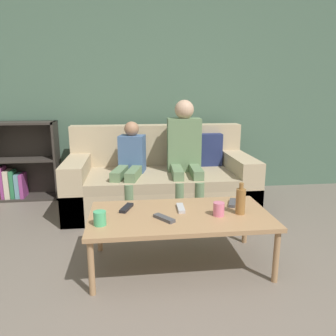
{
  "coord_description": "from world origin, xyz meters",
  "views": [
    {
      "loc": [
        -0.2,
        -1.05,
        1.24
      ],
      "look_at": [
        0.13,
        1.67,
        0.58
      ],
      "focal_mm": 35.0,
      "sensor_mm": 36.0,
      "label": 1
    }
  ],
  "objects_px": {
    "person_adult": "(185,149)",
    "cup_near": "(100,218)",
    "coffee_table": "(180,218)",
    "bottle": "(241,201)",
    "couch": "(160,182)",
    "cup_far": "(219,209)",
    "person_child": "(130,163)",
    "tv_remote_1": "(232,203)",
    "bookshelf": "(22,167)",
    "tv_remote_2": "(164,218)",
    "tv_remote_3": "(126,208)",
    "tv_remote_0": "(181,208)"
  },
  "relations": [
    {
      "from": "person_adult",
      "to": "cup_near",
      "type": "height_order",
      "value": "person_adult"
    },
    {
      "from": "coffee_table",
      "to": "bottle",
      "type": "distance_m",
      "value": 0.44
    },
    {
      "from": "couch",
      "to": "cup_far",
      "type": "bearing_deg",
      "value": -77.96
    },
    {
      "from": "person_child",
      "to": "cup_far",
      "type": "bearing_deg",
      "value": -49.52
    },
    {
      "from": "coffee_table",
      "to": "person_child",
      "type": "relative_size",
      "value": 1.36
    },
    {
      "from": "person_child",
      "to": "tv_remote_1",
      "type": "xyz_separation_m",
      "value": [
        0.77,
        -0.96,
        -0.11
      ]
    },
    {
      "from": "cup_far",
      "to": "tv_remote_1",
      "type": "distance_m",
      "value": 0.27
    },
    {
      "from": "cup_far",
      "to": "bookshelf",
      "type": "bearing_deg",
      "value": 135.83
    },
    {
      "from": "couch",
      "to": "tv_remote_2",
      "type": "bearing_deg",
      "value": -94.44
    },
    {
      "from": "cup_near",
      "to": "cup_far",
      "type": "relative_size",
      "value": 0.98
    },
    {
      "from": "coffee_table",
      "to": "person_child",
      "type": "height_order",
      "value": "person_child"
    },
    {
      "from": "couch",
      "to": "cup_near",
      "type": "bearing_deg",
      "value": -110.79
    },
    {
      "from": "person_adult",
      "to": "cup_far",
      "type": "bearing_deg",
      "value": -85.4
    },
    {
      "from": "bookshelf",
      "to": "person_child",
      "type": "height_order",
      "value": "person_child"
    },
    {
      "from": "couch",
      "to": "person_adult",
      "type": "relative_size",
      "value": 1.68
    },
    {
      "from": "bottle",
      "to": "bookshelf",
      "type": "bearing_deg",
      "value": 138.45
    },
    {
      "from": "person_adult",
      "to": "tv_remote_3",
      "type": "height_order",
      "value": "person_adult"
    },
    {
      "from": "tv_remote_0",
      "to": "coffee_table",
      "type": "bearing_deg",
      "value": -99.79
    },
    {
      "from": "couch",
      "to": "tv_remote_0",
      "type": "height_order",
      "value": "couch"
    },
    {
      "from": "person_adult",
      "to": "couch",
      "type": "bearing_deg",
      "value": 162.21
    },
    {
      "from": "tv_remote_0",
      "to": "person_child",
      "type": "bearing_deg",
      "value": 111.96
    },
    {
      "from": "bookshelf",
      "to": "tv_remote_1",
      "type": "height_order",
      "value": "bookshelf"
    },
    {
      "from": "coffee_table",
      "to": "tv_remote_0",
      "type": "height_order",
      "value": "tv_remote_0"
    },
    {
      "from": "tv_remote_1",
      "to": "coffee_table",
      "type": "bearing_deg",
      "value": -139.25
    },
    {
      "from": "person_adult",
      "to": "tv_remote_0",
      "type": "relative_size",
      "value": 6.62
    },
    {
      "from": "tv_remote_0",
      "to": "tv_remote_1",
      "type": "distance_m",
      "value": 0.41
    },
    {
      "from": "tv_remote_3",
      "to": "person_child",
      "type": "bearing_deg",
      "value": 108.95
    },
    {
      "from": "tv_remote_0",
      "to": "tv_remote_1",
      "type": "bearing_deg",
      "value": 11.58
    },
    {
      "from": "coffee_table",
      "to": "person_adult",
      "type": "distance_m",
      "value": 1.21
    },
    {
      "from": "cup_near",
      "to": "bottle",
      "type": "distance_m",
      "value": 0.96
    },
    {
      "from": "bookshelf",
      "to": "tv_remote_1",
      "type": "distance_m",
      "value": 2.55
    },
    {
      "from": "bottle",
      "to": "tv_remote_3",
      "type": "bearing_deg",
      "value": 167.2
    },
    {
      "from": "cup_near",
      "to": "tv_remote_2",
      "type": "xyz_separation_m",
      "value": [
        0.42,
        0.04,
        -0.04
      ]
    },
    {
      "from": "couch",
      "to": "bookshelf",
      "type": "xyz_separation_m",
      "value": [
        -1.56,
        0.48,
        0.1
      ]
    },
    {
      "from": "cup_near",
      "to": "tv_remote_0",
      "type": "distance_m",
      "value": 0.6
    },
    {
      "from": "couch",
      "to": "cup_far",
      "type": "xyz_separation_m",
      "value": [
        0.28,
        -1.3,
        0.16
      ]
    },
    {
      "from": "coffee_table",
      "to": "person_child",
      "type": "distance_m",
      "value": 1.17
    },
    {
      "from": "person_child",
      "to": "cup_far",
      "type": "height_order",
      "value": "person_child"
    },
    {
      "from": "tv_remote_2",
      "to": "person_adult",
      "type": "bearing_deg",
      "value": 37.59
    },
    {
      "from": "person_adult",
      "to": "bottle",
      "type": "bearing_deg",
      "value": -77.86
    },
    {
      "from": "person_adult",
      "to": "person_child",
      "type": "height_order",
      "value": "person_adult"
    },
    {
      "from": "coffee_table",
      "to": "tv_remote_2",
      "type": "xyz_separation_m",
      "value": [
        -0.12,
        -0.09,
        0.04
      ]
    },
    {
      "from": "tv_remote_0",
      "to": "tv_remote_2",
      "type": "height_order",
      "value": "same"
    },
    {
      "from": "tv_remote_0",
      "to": "tv_remote_1",
      "type": "xyz_separation_m",
      "value": [
        0.41,
        0.06,
        0.0
      ]
    },
    {
      "from": "bookshelf",
      "to": "tv_remote_2",
      "type": "relative_size",
      "value": 5.4
    },
    {
      "from": "bookshelf",
      "to": "tv_remote_3",
      "type": "distance_m",
      "value": 1.99
    },
    {
      "from": "tv_remote_1",
      "to": "bottle",
      "type": "distance_m",
      "value": 0.21
    },
    {
      "from": "coffee_table",
      "to": "tv_remote_1",
      "type": "xyz_separation_m",
      "value": [
        0.43,
        0.15,
        0.04
      ]
    },
    {
      "from": "person_adult",
      "to": "cup_near",
      "type": "distance_m",
      "value": 1.51
    },
    {
      "from": "coffee_table",
      "to": "cup_far",
      "type": "distance_m",
      "value": 0.28
    }
  ]
}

